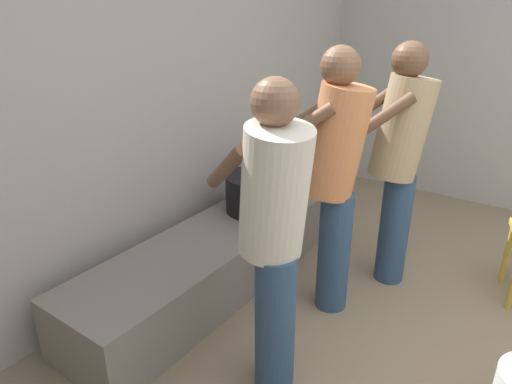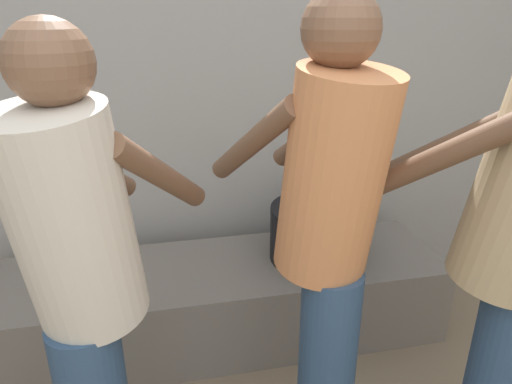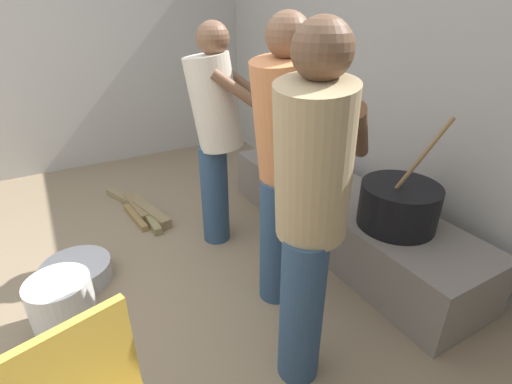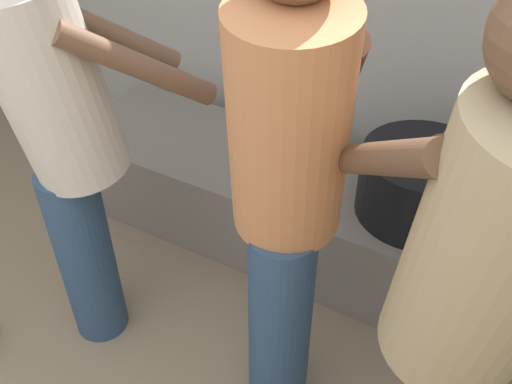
{
  "view_description": "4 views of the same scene",
  "coord_description": "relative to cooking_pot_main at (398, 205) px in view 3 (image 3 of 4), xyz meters",
  "views": [
    {
      "loc": [
        -2.05,
        0.2,
        1.82
      ],
      "look_at": [
        0.02,
        1.67,
        0.76
      ],
      "focal_mm": 31.67,
      "sensor_mm": 36.0,
      "label": 1
    },
    {
      "loc": [
        -0.27,
        0.05,
        1.56
      ],
      "look_at": [
        0.07,
        1.65,
        0.91
      ],
      "focal_mm": 31.96,
      "sensor_mm": 36.0,
      "label": 2
    },
    {
      "loc": [
        1.8,
        0.2,
        1.67
      ],
      "look_at": [
        0.18,
        1.11,
        0.73
      ],
      "focal_mm": 26.84,
      "sensor_mm": 36.0,
      "label": 3
    },
    {
      "loc": [
        0.72,
        0.2,
        1.84
      ],
      "look_at": [
        0.07,
        1.36,
        0.77
      ],
      "focal_mm": 39.46,
      "sensor_mm": 36.0,
      "label": 4
    }
  ],
  "objects": [
    {
      "name": "block_enclosure_left",
      "position": [
        -3.11,
        -1.96,
        0.65
      ],
      "size": [
        0.2,
        5.19,
        2.39
      ],
      "primitive_type": "cube",
      "color": "#ADA8A0",
      "rests_on": "ground_plane"
    },
    {
      "name": "cooking_pot_main",
      "position": [
        0.0,
        0.0,
        0.0
      ],
      "size": [
        0.47,
        0.47,
        0.72
      ],
      "color": "black",
      "rests_on": "hearth_ledge"
    },
    {
      "name": "ground_plane",
      "position": [
        -0.45,
        -1.96,
        -0.54
      ],
      "size": [
        10.64,
        10.64,
        0.0
      ],
      "primitive_type": "plane",
      "color": "#847056"
    },
    {
      "name": "firewood_pile",
      "position": [
        -1.63,
        -1.21,
        -0.51
      ],
      "size": [
        0.94,
        0.35,
        0.08
      ],
      "color": "olive",
      "rests_on": "ground_plane"
    },
    {
      "name": "cook_in_tan_shirt",
      "position": [
        0.28,
        -0.91,
        0.39
      ],
      "size": [
        0.68,
        0.72,
        1.62
      ],
      "color": "navy",
      "rests_on": "ground_plane"
    },
    {
      "name": "cook_in_cream_shirt",
      "position": [
        -0.96,
        -0.77,
        0.34
      ],
      "size": [
        0.61,
        0.72,
        1.55
      ],
      "color": "navy",
      "rests_on": "ground_plane"
    },
    {
      "name": "hearth_ledge",
      "position": [
        -0.5,
        0.01,
        -0.34
      ],
      "size": [
        2.21,
        0.6,
        0.4
      ],
      "primitive_type": "cube",
      "color": "slate",
      "rests_on": "ground_plane"
    },
    {
      "name": "metal_mixing_bowl",
      "position": [
        -0.97,
        -1.8,
        -0.48
      ],
      "size": [
        0.44,
        0.44,
        0.13
      ],
      "primitive_type": "cylinder",
      "color": "#B7B7BC",
      "rests_on": "ground_plane"
    },
    {
      "name": "cook_in_orange_shirt",
      "position": [
        -0.23,
        -0.7,
        0.39
      ],
      "size": [
        0.53,
        0.74,
        1.63
      ],
      "color": "navy",
      "rests_on": "ground_plane"
    },
    {
      "name": "bucket_white_plastic",
      "position": [
        -0.57,
        -1.9,
        -0.38
      ],
      "size": [
        0.34,
        0.34,
        0.32
      ],
      "primitive_type": "cylinder",
      "color": "silver",
      "rests_on": "ground_plane"
    },
    {
      "name": "block_enclosure_rear",
      "position": [
        -0.45,
        0.53,
        0.65
      ],
      "size": [
        5.52,
        0.2,
        2.39
      ],
      "primitive_type": "cube",
      "color": "#ADA8A0",
      "rests_on": "ground_plane"
    }
  ]
}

